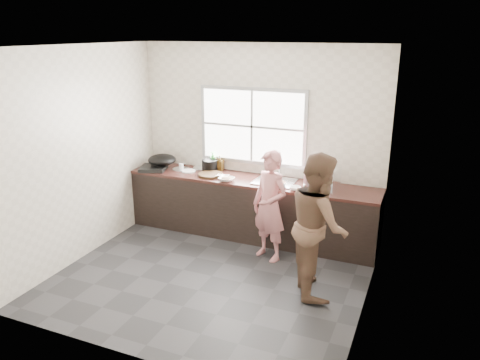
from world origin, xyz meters
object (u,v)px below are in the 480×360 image
at_px(cutting_board, 211,175).
at_px(pot_lid_left, 181,169).
at_px(plate_food, 189,171).
at_px(person_side, 318,224).
at_px(black_pot, 210,165).
at_px(wok, 162,160).
at_px(woman, 270,210).
at_px(bottle_green, 213,161).
at_px(bowl_crabs, 278,185).
at_px(bowl_held, 295,188).
at_px(bottle_brown_short, 216,164).
at_px(bowl_mince, 226,179).
at_px(bottle_brown_tall, 220,163).
at_px(pot_lid_right, 203,168).
at_px(burner, 153,168).
at_px(glass_jar, 181,167).
at_px(dish_rack, 322,179).

height_order(cutting_board, pot_lid_left, cutting_board).
bearing_deg(plate_food, person_side, -26.04).
relative_size(black_pot, wok, 0.55).
bearing_deg(woman, bottle_green, 170.31).
height_order(bowl_crabs, pot_lid_left, bowl_crabs).
height_order(bowl_held, wok, wok).
xyz_separation_m(person_side, cutting_board, (-1.82, 1.02, 0.06)).
bearing_deg(bottle_brown_short, bowl_mince, -50.52).
bearing_deg(bottle_brown_short, person_side, -35.31).
bearing_deg(bottle_brown_tall, bowl_mince, -54.97).
distance_m(bottle_brown_tall, bottle_brown_short, 0.06).
bearing_deg(pot_lid_left, bowl_held, -7.51).
bearing_deg(bowl_crabs, plate_food, 173.58).
relative_size(bottle_brown_tall, pot_lid_right, 0.77).
relative_size(person_side, bowl_held, 8.80).
distance_m(woman, burner, 2.05).
relative_size(plate_food, bottle_brown_tall, 0.97).
distance_m(plate_food, bottle_brown_tall, 0.47).
bearing_deg(woman, glass_jar, -175.81).
distance_m(wok, pot_lid_right, 0.62).
bearing_deg(burner, bowl_held, -1.76).
bearing_deg(burner, bowl_crabs, -1.10).
distance_m(plate_food, dish_rack, 2.02).
bearing_deg(pot_lid_left, bottle_brown_tall, 19.46).
bearing_deg(plate_food, bowl_crabs, -6.42).
bearing_deg(wok, bowl_mince, -8.76).
distance_m(bowl_held, bottle_brown_short, 1.42).
relative_size(bowl_held, dish_rack, 0.46).
xyz_separation_m(bowl_mince, glass_jar, (-0.85, 0.23, 0.02)).
xyz_separation_m(bowl_crabs, burner, (-1.98, 0.04, 0.00)).
bearing_deg(pot_lid_right, bowl_crabs, -16.98).
height_order(woman, glass_jar, woman).
distance_m(cutting_board, bottle_brown_short, 0.32).
xyz_separation_m(person_side, glass_jar, (-2.36, 1.12, 0.09)).
bearing_deg(glass_jar, person_side, -25.39).
distance_m(bottle_green, pot_lid_right, 0.22).
xyz_separation_m(dish_rack, pot_lid_left, (-2.17, 0.10, -0.14)).
bearing_deg(cutting_board, black_pot, 119.07).
height_order(bottle_brown_short, glass_jar, bottle_brown_short).
bearing_deg(bowl_mince, bottle_green, 133.77).
relative_size(cutting_board, bottle_brown_short, 2.12).
height_order(bottle_brown_tall, burner, bottle_brown_tall).
distance_m(black_pot, plate_food, 0.32).
relative_size(person_side, dish_rack, 4.05).
bearing_deg(pot_lid_right, glass_jar, -139.90).
xyz_separation_m(bowl_mince, bowl_held, (0.99, 0.00, 0.00)).
relative_size(bottle_brown_tall, bottle_brown_short, 1.28).
height_order(burner, wok, wok).
distance_m(bottle_brown_short, dish_rack, 1.70).
bearing_deg(burner, plate_food, 13.20).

